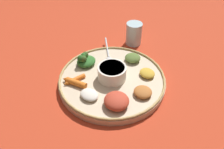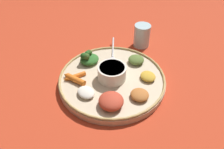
% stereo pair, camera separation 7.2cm
% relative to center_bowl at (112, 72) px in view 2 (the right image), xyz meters
% --- Properties ---
extents(ground_plane, '(2.40, 2.40, 0.00)m').
position_rel_center_bowl_xyz_m(ground_plane, '(0.00, 0.00, -0.05)').
color(ground_plane, '#B7381E').
extents(platter, '(0.36, 0.36, 0.02)m').
position_rel_center_bowl_xyz_m(platter, '(0.00, 0.00, -0.04)').
color(platter, '#C6B293').
rests_on(platter, ground_plane).
extents(platter_rim, '(0.36, 0.36, 0.01)m').
position_rel_center_bowl_xyz_m(platter_rim, '(0.00, 0.00, -0.02)').
color(platter_rim, tan).
rests_on(platter_rim, platter).
extents(center_bowl, '(0.09, 0.09, 0.05)m').
position_rel_center_bowl_xyz_m(center_bowl, '(0.00, 0.00, 0.00)').
color(center_bowl, silver).
rests_on(center_bowl, platter).
extents(spoon, '(0.16, 0.07, 0.01)m').
position_rel_center_bowl_xyz_m(spoon, '(-0.13, -0.05, -0.02)').
color(spoon, silver).
rests_on(spoon, platter).
extents(greens_pile, '(0.09, 0.09, 0.04)m').
position_rel_center_bowl_xyz_m(greens_pile, '(-0.05, -0.11, -0.01)').
color(greens_pile, '#2D6628').
rests_on(greens_pile, platter).
extents(carrot_near_spoon, '(0.07, 0.06, 0.01)m').
position_rel_center_bowl_xyz_m(carrot_near_spoon, '(0.05, -0.12, -0.02)').
color(carrot_near_spoon, orange).
rests_on(carrot_near_spoon, platter).
extents(carrot_outer, '(0.04, 0.09, 0.02)m').
position_rel_center_bowl_xyz_m(carrot_outer, '(0.06, -0.11, -0.02)').
color(carrot_outer, orange).
rests_on(carrot_outer, platter).
extents(mound_lentil_yellow, '(0.07, 0.07, 0.02)m').
position_rel_center_bowl_xyz_m(mound_lentil_yellow, '(-0.04, 0.11, -0.02)').
color(mound_lentil_yellow, gold).
rests_on(mound_lentil_yellow, platter).
extents(mound_chickpea, '(0.07, 0.07, 0.02)m').
position_rel_center_bowl_xyz_m(mound_chickpea, '(0.05, 0.11, -0.01)').
color(mound_chickpea, '#B2662D').
rests_on(mound_chickpea, platter).
extents(mound_rice_white, '(0.07, 0.07, 0.02)m').
position_rel_center_bowl_xyz_m(mound_rice_white, '(0.10, -0.05, -0.02)').
color(mound_rice_white, silver).
rests_on(mound_rice_white, platter).
extents(mound_berbere_red, '(0.11, 0.11, 0.03)m').
position_rel_center_bowl_xyz_m(mound_berbere_red, '(0.11, 0.04, -0.01)').
color(mound_berbere_red, '#B73D28').
rests_on(mound_berbere_red, platter).
extents(mound_collards, '(0.06, 0.06, 0.03)m').
position_rel_center_bowl_xyz_m(mound_collards, '(-0.11, 0.05, -0.01)').
color(mound_collards, '#567033').
rests_on(mound_collards, platter).
extents(drinking_glass, '(0.07, 0.07, 0.09)m').
position_rel_center_bowl_xyz_m(drinking_glass, '(-0.26, 0.03, -0.01)').
color(drinking_glass, silver).
rests_on(drinking_glass, ground_plane).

